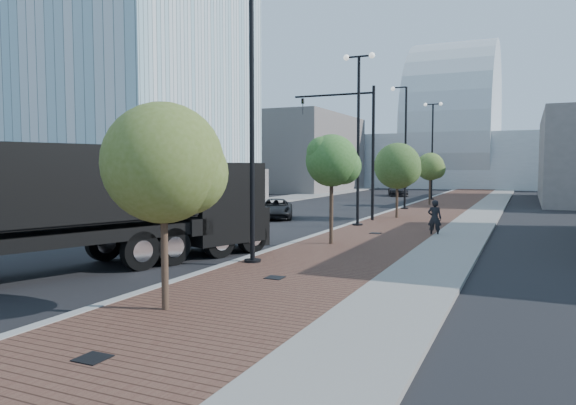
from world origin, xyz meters
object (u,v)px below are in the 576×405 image
at_px(dump_truck, 133,215).
at_px(pedestrian, 435,218).
at_px(white_sedan, 241,215).
at_px(dark_car_mid, 276,209).

relative_size(dump_truck, pedestrian, 8.14).
bearing_deg(dump_truck, pedestrian, 73.24).
xyz_separation_m(white_sedan, dark_car_mid, (-0.48, 5.28, -0.07)).
bearing_deg(pedestrian, dark_car_mid, -26.62).
bearing_deg(pedestrian, white_sedan, 0.73).
distance_m(white_sedan, pedestrian, 10.08).
height_order(white_sedan, dark_car_mid, white_sedan).
bearing_deg(dark_car_mid, white_sedan, -108.08).
bearing_deg(dump_truck, white_sedan, 119.26).
bearing_deg(white_sedan, pedestrian, -8.55).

